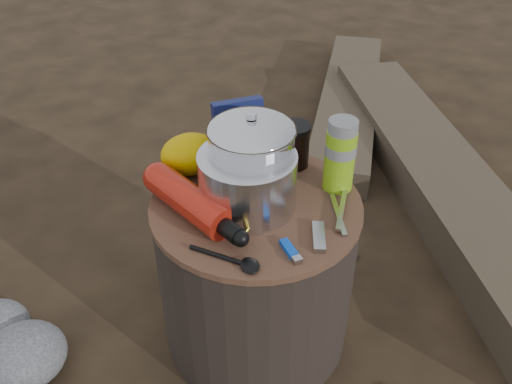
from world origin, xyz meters
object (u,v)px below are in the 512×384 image
object	(u,v)px
fuel_bottle	(189,200)
log_main	(440,179)
travel_mug	(294,146)
camping_pot	(252,156)
stump	(256,273)
thermos	(340,155)

from	to	relation	value
fuel_bottle	log_main	bearing A→B (deg)	-3.45
fuel_bottle	travel_mug	xyz separation A→B (m)	(0.29, 0.11, 0.02)
log_main	travel_mug	distance (m)	0.85
camping_pot	stump	bearing A→B (deg)	-96.88
thermos	travel_mug	world-z (taller)	thermos
stump	travel_mug	bearing A→B (deg)	41.18
fuel_bottle	travel_mug	bearing A→B (deg)	-3.22
camping_pot	thermos	bearing A→B (deg)	-13.71
camping_pot	travel_mug	bearing A→B (deg)	28.44
camping_pot	thermos	size ratio (longest dim) A/B	1.11
fuel_bottle	thermos	size ratio (longest dim) A/B	1.75
thermos	travel_mug	bearing A→B (deg)	118.02
stump	fuel_bottle	xyz separation A→B (m)	(-0.15, 0.01, 0.26)
log_main	camping_pot	distance (m)	1.01
stump	log_main	size ratio (longest dim) A/B	0.28
fuel_bottle	thermos	world-z (taller)	thermos
stump	fuel_bottle	distance (m)	0.30
stump	camping_pot	size ratio (longest dim) A/B	2.48
fuel_bottle	travel_mug	world-z (taller)	travel_mug
camping_pot	fuel_bottle	size ratio (longest dim) A/B	0.63
log_main	fuel_bottle	bearing A→B (deg)	-149.63
log_main	fuel_bottle	world-z (taller)	fuel_bottle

